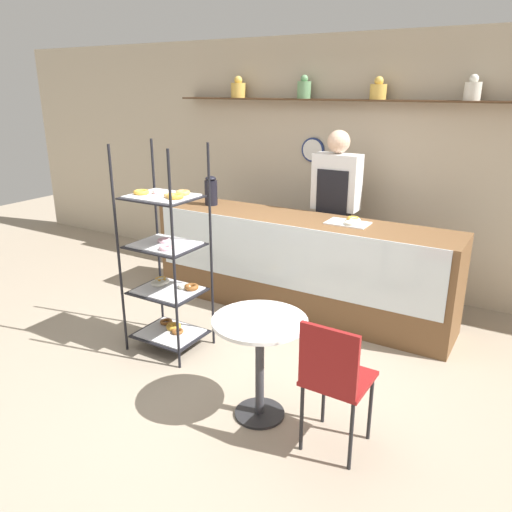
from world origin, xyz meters
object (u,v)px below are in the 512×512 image
at_px(person_worker, 335,209).
at_px(pastry_rack, 167,265).
at_px(cafe_chair, 334,374).
at_px(donut_tray_counter, 351,222).
at_px(cafe_table, 260,345).
at_px(coffee_carafe, 211,191).

bearing_deg(person_worker, pastry_rack, -113.67).
height_order(cafe_chair, donut_tray_counter, donut_tray_counter).
distance_m(pastry_rack, person_worker, 1.93).
bearing_deg(cafe_chair, cafe_table, -8.44).
xyz_separation_m(cafe_table, cafe_chair, (0.56, -0.10, 0.01)).
distance_m(pastry_rack, coffee_carafe, 1.40).
xyz_separation_m(pastry_rack, donut_tray_counter, (1.10, 1.31, 0.23)).
xyz_separation_m(person_worker, cafe_chair, (0.96, -2.29, -0.42)).
height_order(person_worker, coffee_carafe, person_worker).
bearing_deg(cafe_table, pastry_rack, 159.29).
height_order(cafe_table, cafe_chair, cafe_chair).
xyz_separation_m(person_worker, cafe_table, (0.39, -2.19, -0.43)).
bearing_deg(person_worker, coffee_carafe, -158.69).
distance_m(person_worker, donut_tray_counter, 0.56).
bearing_deg(person_worker, donut_tray_counter, -53.05).
distance_m(pastry_rack, donut_tray_counter, 1.73).
bearing_deg(cafe_chair, pastry_rack, -16.02).
bearing_deg(pastry_rack, donut_tray_counter, 49.83).
xyz_separation_m(person_worker, donut_tray_counter, (0.34, -0.45, 0.01)).
xyz_separation_m(pastry_rack, cafe_table, (1.16, -0.44, -0.21)).
height_order(person_worker, cafe_table, person_worker).
xyz_separation_m(cafe_table, donut_tray_counter, (-0.06, 1.75, 0.44)).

